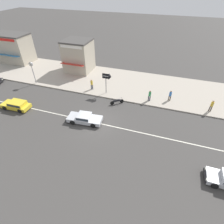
{
  "coord_description": "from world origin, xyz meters",
  "views": [
    {
      "loc": [
        6.9,
        -14.52,
        14.03
      ],
      "look_at": [
        1.59,
        1.64,
        0.8
      ],
      "focal_mm": 28.0,
      "sensor_mm": 36.0,
      "label": 1
    }
  ],
  "objects_px": {
    "sedan_silver_1": "(84,118)",
    "pedestrian_mid_kerb": "(92,84)",
    "arrow_signboard": "(109,77)",
    "pedestrian_by_shop": "(212,105)",
    "motorcycle_2": "(117,101)",
    "pedestrian_far_end": "(170,95)",
    "shopfront_mid_block": "(78,56)",
    "pedestrian_near_clock": "(150,95)",
    "shopfront_corner_warung": "(13,48)",
    "street_clock": "(32,68)",
    "hatchback_yellow_3": "(16,105)"
  },
  "relations": [
    {
      "from": "pedestrian_near_clock",
      "to": "pedestrian_by_shop",
      "type": "height_order",
      "value": "pedestrian_by_shop"
    },
    {
      "from": "street_clock",
      "to": "pedestrian_mid_kerb",
      "type": "distance_m",
      "value": 9.77
    },
    {
      "from": "arrow_signboard",
      "to": "shopfront_mid_block",
      "type": "relative_size",
      "value": 0.58
    },
    {
      "from": "street_clock",
      "to": "arrow_signboard",
      "type": "xyz_separation_m",
      "value": [
        12.53,
        0.67,
        -0.03
      ]
    },
    {
      "from": "pedestrian_near_clock",
      "to": "pedestrian_mid_kerb",
      "type": "relative_size",
      "value": 0.98
    },
    {
      "from": "hatchback_yellow_3",
      "to": "shopfront_corner_warung",
      "type": "height_order",
      "value": "shopfront_corner_warung"
    },
    {
      "from": "arrow_signboard",
      "to": "pedestrian_by_shop",
      "type": "xyz_separation_m",
      "value": [
        13.81,
        -0.1,
        -1.65
      ]
    },
    {
      "from": "pedestrian_near_clock",
      "to": "shopfront_corner_warung",
      "type": "relative_size",
      "value": 0.23
    },
    {
      "from": "pedestrian_near_clock",
      "to": "pedestrian_far_end",
      "type": "distance_m",
      "value": 2.87
    },
    {
      "from": "motorcycle_2",
      "to": "pedestrian_mid_kerb",
      "type": "xyz_separation_m",
      "value": [
        -4.78,
        2.36,
        0.68
      ]
    },
    {
      "from": "motorcycle_2",
      "to": "pedestrian_near_clock",
      "type": "relative_size",
      "value": 1.01
    },
    {
      "from": "pedestrian_by_shop",
      "to": "shopfront_corner_warung",
      "type": "xyz_separation_m",
      "value": [
        -36.14,
        6.24,
        1.7
      ]
    },
    {
      "from": "sedan_silver_1",
      "to": "shopfront_corner_warung",
      "type": "xyz_separation_m",
      "value": [
        -21.5,
        13.02,
        2.3
      ]
    },
    {
      "from": "sedan_silver_1",
      "to": "pedestrian_near_clock",
      "type": "height_order",
      "value": "pedestrian_near_clock"
    },
    {
      "from": "arrow_signboard",
      "to": "pedestrian_mid_kerb",
      "type": "relative_size",
      "value": 1.92
    },
    {
      "from": "shopfront_mid_block",
      "to": "hatchback_yellow_3",
      "type": "bearing_deg",
      "value": -101.23
    },
    {
      "from": "pedestrian_near_clock",
      "to": "arrow_signboard",
      "type": "bearing_deg",
      "value": 179.21
    },
    {
      "from": "sedan_silver_1",
      "to": "shopfront_mid_block",
      "type": "relative_size",
      "value": 0.81
    },
    {
      "from": "motorcycle_2",
      "to": "shopfront_mid_block",
      "type": "relative_size",
      "value": 0.3
    },
    {
      "from": "pedestrian_mid_kerb",
      "to": "shopfront_mid_block",
      "type": "relative_size",
      "value": 0.3
    },
    {
      "from": "pedestrian_mid_kerb",
      "to": "pedestrian_far_end",
      "type": "distance_m",
      "value": 11.62
    },
    {
      "from": "hatchback_yellow_3",
      "to": "motorcycle_2",
      "type": "distance_m",
      "value": 13.46
    },
    {
      "from": "pedestrian_far_end",
      "to": "shopfront_corner_warung",
      "type": "height_order",
      "value": "shopfront_corner_warung"
    },
    {
      "from": "sedan_silver_1",
      "to": "shopfront_mid_block",
      "type": "distance_m",
      "value": 15.03
    },
    {
      "from": "arrow_signboard",
      "to": "pedestrian_by_shop",
      "type": "bearing_deg",
      "value": -0.4
    },
    {
      "from": "pedestrian_near_clock",
      "to": "pedestrian_by_shop",
      "type": "relative_size",
      "value": 0.96
    },
    {
      "from": "hatchback_yellow_3",
      "to": "street_clock",
      "type": "height_order",
      "value": "street_clock"
    },
    {
      "from": "motorcycle_2",
      "to": "pedestrian_far_end",
      "type": "distance_m",
      "value": 7.43
    },
    {
      "from": "sedan_silver_1",
      "to": "pedestrian_mid_kerb",
      "type": "xyz_separation_m",
      "value": [
        -2.13,
        7.22,
        0.58
      ]
    },
    {
      "from": "shopfront_corner_warung",
      "to": "shopfront_mid_block",
      "type": "relative_size",
      "value": 1.31
    },
    {
      "from": "arrow_signboard",
      "to": "shopfront_mid_block",
      "type": "distance_m",
      "value": 10.05
    },
    {
      "from": "motorcycle_2",
      "to": "shopfront_corner_warung",
      "type": "bearing_deg",
      "value": 161.33
    },
    {
      "from": "arrow_signboard",
      "to": "pedestrian_mid_kerb",
      "type": "distance_m",
      "value": 3.42
    },
    {
      "from": "hatchback_yellow_3",
      "to": "pedestrian_far_end",
      "type": "distance_m",
      "value": 20.87
    },
    {
      "from": "sedan_silver_1",
      "to": "pedestrian_by_shop",
      "type": "height_order",
      "value": "pedestrian_by_shop"
    },
    {
      "from": "motorcycle_2",
      "to": "arrow_signboard",
      "type": "relative_size",
      "value": 0.52
    },
    {
      "from": "hatchback_yellow_3",
      "to": "motorcycle_2",
      "type": "xyz_separation_m",
      "value": [
        12.41,
        5.21,
        -0.16
      ]
    },
    {
      "from": "street_clock",
      "to": "arrow_signboard",
      "type": "relative_size",
      "value": 1.13
    },
    {
      "from": "arrow_signboard",
      "to": "pedestrian_far_end",
      "type": "height_order",
      "value": "arrow_signboard"
    },
    {
      "from": "sedan_silver_1",
      "to": "arrow_signboard",
      "type": "height_order",
      "value": "arrow_signboard"
    },
    {
      "from": "hatchback_yellow_3",
      "to": "arrow_signboard",
      "type": "height_order",
      "value": "arrow_signboard"
    },
    {
      "from": "street_clock",
      "to": "shopfront_mid_block",
      "type": "relative_size",
      "value": 0.66
    },
    {
      "from": "motorcycle_2",
      "to": "pedestrian_mid_kerb",
      "type": "bearing_deg",
      "value": 153.78
    },
    {
      "from": "pedestrian_by_shop",
      "to": "pedestrian_near_clock",
      "type": "bearing_deg",
      "value": 179.9
    },
    {
      "from": "pedestrian_near_clock",
      "to": "pedestrian_far_end",
      "type": "height_order",
      "value": "pedestrian_near_clock"
    },
    {
      "from": "arrow_signboard",
      "to": "shopfront_mid_block",
      "type": "xyz_separation_m",
      "value": [
        -7.93,
        6.17,
        0.08
      ]
    },
    {
      "from": "arrow_signboard",
      "to": "pedestrian_far_end",
      "type": "distance_m",
      "value": 8.85
    },
    {
      "from": "pedestrian_far_end",
      "to": "shopfront_corner_warung",
      "type": "xyz_separation_m",
      "value": [
        -30.97,
        5.29,
        1.77
      ]
    },
    {
      "from": "sedan_silver_1",
      "to": "motorcycle_2",
      "type": "height_order",
      "value": "sedan_silver_1"
    },
    {
      "from": "shopfront_corner_warung",
      "to": "pedestrian_near_clock",
      "type": "bearing_deg",
      "value": -12.43
    }
  ]
}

